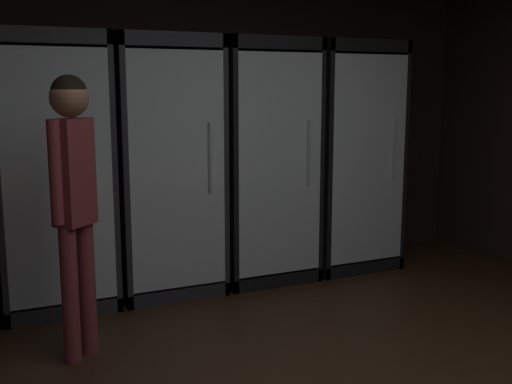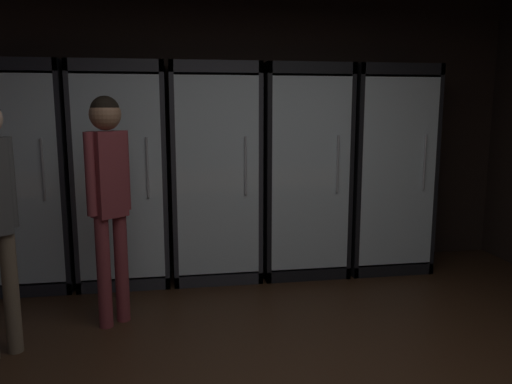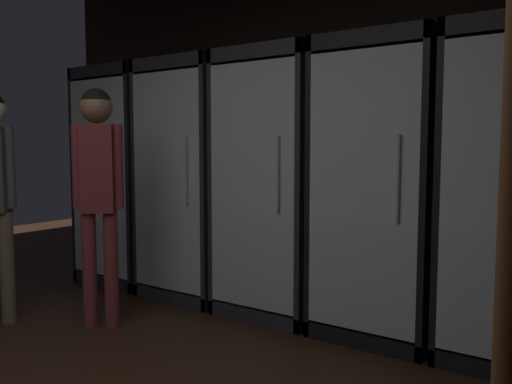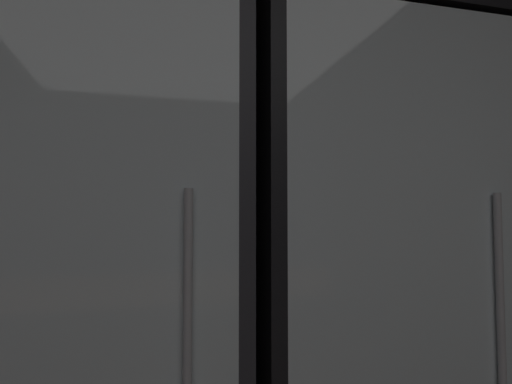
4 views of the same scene
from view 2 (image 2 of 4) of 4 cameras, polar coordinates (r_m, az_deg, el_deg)
name	(u,v)px [view 2 (image 2 of 4)]	position (r m, az deg, el deg)	size (l,w,h in m)	color
wall_back	(248,123)	(4.95, -0.93, 7.88)	(6.00, 0.06, 2.80)	black
cooler_far_left	(27,178)	(4.77, -24.63, 1.47)	(0.78, 0.68, 1.93)	black
cooler_left	(123,176)	(4.62, -14.86, 1.76)	(0.78, 0.68, 1.93)	#2B2B30
cooler_center	(214,174)	(4.62, -4.75, 2.04)	(0.78, 0.68, 1.93)	#2B2B30
cooler_right	(300,172)	(4.75, 5.08, 2.23)	(0.78, 0.68, 1.93)	black
cooler_far_right	(382,170)	(5.02, 14.13, 2.41)	(0.78, 0.68, 1.93)	black
shopper_near	(108,182)	(3.62, -16.45, 1.13)	(0.28, 0.25, 1.63)	brown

